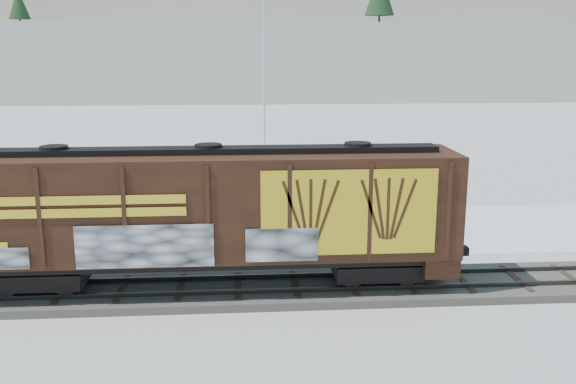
{
  "coord_description": "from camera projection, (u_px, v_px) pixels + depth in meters",
  "views": [
    {
      "loc": [
        -1.83,
        -21.16,
        8.43
      ],
      "look_at": [
        -0.03,
        3.0,
        2.93
      ],
      "focal_mm": 40.0,
      "sensor_mm": 36.0,
      "label": 1
    }
  ],
  "objects": [
    {
      "name": "ground",
      "position": [
        295.0,
        292.0,
        22.57
      ],
      "size": [
        500.0,
        500.0,
        0.0
      ],
      "primitive_type": "plane",
      "color": "white",
      "rests_on": "ground"
    },
    {
      "name": "rail_track",
      "position": [
        295.0,
        288.0,
        22.54
      ],
      "size": [
        50.0,
        3.4,
        0.43
      ],
      "color": "#59544C",
      "rests_on": "ground"
    },
    {
      "name": "parking_strip",
      "position": [
        281.0,
        232.0,
        29.86
      ],
      "size": [
        40.0,
        8.0,
        0.03
      ],
      "primitive_type": "cube",
      "color": "white",
      "rests_on": "ground"
    },
    {
      "name": "hillside",
      "position": [
        246.0,
        22.0,
        155.34
      ],
      "size": [
        360.0,
        110.0,
        93.0
      ],
      "color": "white",
      "rests_on": "ground"
    },
    {
      "name": "hopper_railcar",
      "position": [
        210.0,
        209.0,
        21.68
      ],
      "size": [
        16.67,
        3.06,
        4.75
      ],
      "color": "black",
      "rests_on": "rail_track"
    },
    {
      "name": "flagpole",
      "position": [
        266.0,
        107.0,
        36.78
      ],
      "size": [
        2.3,
        0.9,
        13.34
      ],
      "color": "silver",
      "rests_on": "ground"
    },
    {
      "name": "car_silver",
      "position": [
        158.0,
        225.0,
        27.88
      ],
      "size": [
        4.91,
        2.03,
        1.66
      ],
      "primitive_type": "imported",
      "rotation": [
        0.0,
        0.0,
        1.56
      ],
      "color": "#A8ABAF",
      "rests_on": "parking_strip"
    },
    {
      "name": "car_white",
      "position": [
        235.0,
        227.0,
        27.95
      ],
      "size": [
        4.58,
        2.03,
        1.46
      ],
      "primitive_type": "imported",
      "rotation": [
        0.0,
        0.0,
        1.46
      ],
      "color": "white",
      "rests_on": "parking_strip"
    },
    {
      "name": "car_dark",
      "position": [
        309.0,
        221.0,
        28.69
      ],
      "size": [
        5.87,
        4.07,
        1.58
      ],
      "primitive_type": "imported",
      "rotation": [
        0.0,
        0.0,
        1.95
      ],
      "color": "black",
      "rests_on": "parking_strip"
    }
  ]
}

